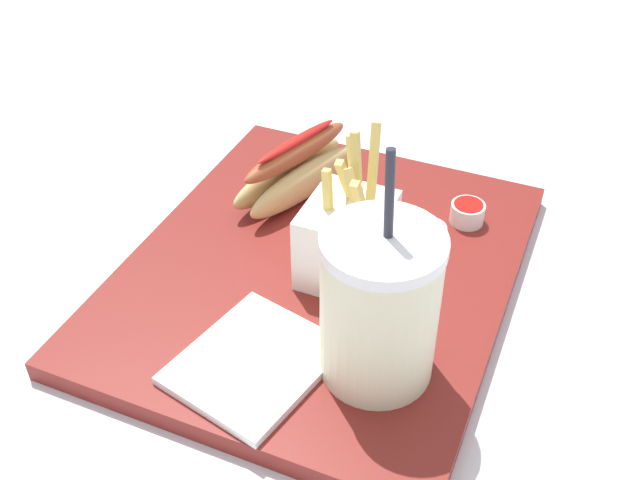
{
  "coord_description": "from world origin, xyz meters",
  "views": [
    {
      "loc": [
        -0.5,
        -0.21,
        0.49
      ],
      "look_at": [
        0.0,
        0.0,
        0.05
      ],
      "focal_mm": 42.43,
      "sensor_mm": 36.0,
      "label": 1
    }
  ],
  "objects": [
    {
      "name": "hot_dog_1",
      "position": [
        0.1,
        0.07,
        0.05
      ],
      "size": [
        0.17,
        0.1,
        0.07
      ],
      "color": "tan",
      "rests_on": "food_tray"
    },
    {
      "name": "ground_plane",
      "position": [
        0.0,
        0.0,
        -0.01
      ],
      "size": [
        2.4,
        2.4,
        0.02
      ],
      "primitive_type": "cube",
      "color": "silver"
    },
    {
      "name": "napkin_stack",
      "position": [
        -0.14,
        0.0,
        0.02
      ],
      "size": [
        0.15,
        0.13,
        0.01
      ],
      "primitive_type": "cube",
      "rotation": [
        0.0,
        0.0,
        -0.22
      ],
      "color": "white",
      "rests_on": "food_tray"
    },
    {
      "name": "ketchup_cup_2",
      "position": [
        0.12,
        -0.11,
        0.03
      ],
      "size": [
        0.03,
        0.03,
        0.02
      ],
      "color": "white",
      "rests_on": "food_tray"
    },
    {
      "name": "fries_basket",
      "position": [
        0.0,
        -0.03,
        0.06
      ],
      "size": [
        0.08,
        0.07,
        0.15
      ],
      "color": "white",
      "rests_on": "food_tray"
    },
    {
      "name": "food_tray",
      "position": [
        0.0,
        0.0,
        0.01
      ],
      "size": [
        0.42,
        0.35,
        0.02
      ],
      "primitive_type": "cube",
      "color": "maroon",
      "rests_on": "ground_plane"
    },
    {
      "name": "ketchup_cup_1",
      "position": [
        0.07,
        -0.08,
        0.03
      ],
      "size": [
        0.03,
        0.03,
        0.02
      ],
      "color": "white",
      "rests_on": "food_tray"
    },
    {
      "name": "soda_cup",
      "position": [
        -0.1,
        -0.09,
        0.09
      ],
      "size": [
        0.09,
        0.09,
        0.2
      ],
      "color": "beige",
      "rests_on": "food_tray"
    }
  ]
}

